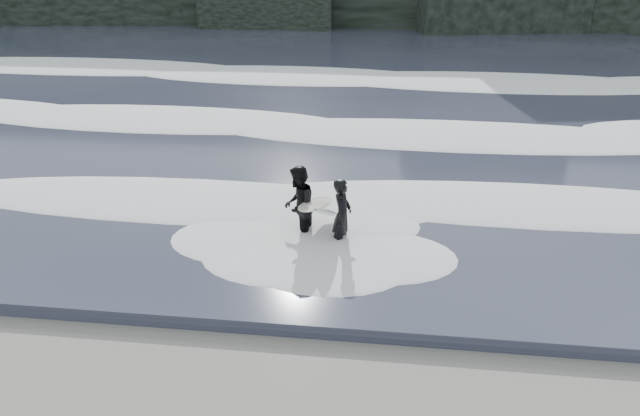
# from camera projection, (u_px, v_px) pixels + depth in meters

# --- Properties ---
(sea) EXTENTS (90.00, 52.00, 0.30)m
(sea) POSITION_uv_depth(u_px,v_px,m) (363.00, 63.00, 35.24)
(sea) COLOR #313446
(sea) RESTS_ON ground
(foam_near) EXTENTS (60.00, 3.20, 0.20)m
(foam_near) POSITION_uv_depth(u_px,v_px,m) (318.00, 195.00, 17.00)
(foam_near) COLOR white
(foam_near) RESTS_ON sea
(foam_mid) EXTENTS (60.00, 4.00, 0.24)m
(foam_mid) POSITION_uv_depth(u_px,v_px,m) (342.00, 123.00, 23.34)
(foam_mid) COLOR white
(foam_mid) RESTS_ON sea
(foam_far) EXTENTS (60.00, 4.80, 0.30)m
(foam_far) POSITION_uv_depth(u_px,v_px,m) (358.00, 73.00, 31.49)
(foam_far) COLOR white
(foam_far) RESTS_ON sea
(surfer_left) EXTENTS (0.97, 1.73, 1.79)m
(surfer_left) POSITION_uv_depth(u_px,v_px,m) (339.00, 215.00, 14.62)
(surfer_left) COLOR black
(surfer_left) RESTS_ON ground
(surfer_right) EXTENTS (1.26, 2.37, 1.97)m
(surfer_right) POSITION_uv_depth(u_px,v_px,m) (300.00, 205.00, 14.88)
(surfer_right) COLOR black
(surfer_right) RESTS_ON ground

